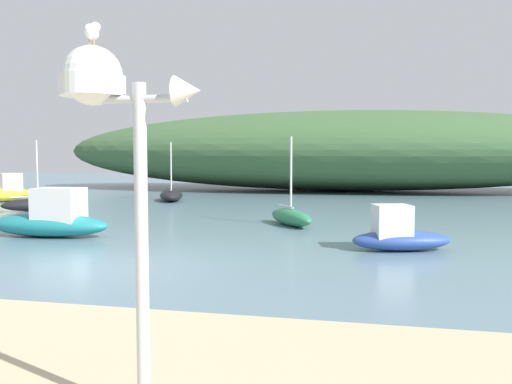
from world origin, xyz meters
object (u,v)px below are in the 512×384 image
object	(u,v)px
sailboat_far_right	(38,204)
motorboat_centre_water	(398,234)
mast_structure	(107,107)
sailboat_inner_mooring	(291,217)
seagull_on_radar	(92,31)
sailboat_near_shore	(171,195)
motorboat_west_reach	(51,219)
motorboat_east_reach	(4,191)

from	to	relation	value
sailboat_far_right	motorboat_centre_water	distance (m)	17.61
mast_structure	sailboat_inner_mooring	bearing A→B (deg)	91.86
sailboat_inner_mooring	motorboat_centre_water	world-z (taller)	sailboat_inner_mooring
seagull_on_radar	sailboat_near_shore	world-z (taller)	seagull_on_radar
mast_structure	seagull_on_radar	size ratio (longest dim) A/B	10.21
seagull_on_radar	motorboat_centre_water	bearing A→B (deg)	72.24
motorboat_west_reach	motorboat_centre_water	distance (m)	10.83
sailboat_far_right	motorboat_west_reach	xyz separation A→B (m)	(5.30, -6.89, 0.25)
mast_structure	sailboat_near_shore	size ratio (longest dim) A/B	0.89
mast_structure	motorboat_west_reach	xyz separation A→B (m)	(-7.66, 10.50, -2.48)
mast_structure	motorboat_centre_water	bearing A→B (deg)	72.95
sailboat_inner_mooring	motorboat_east_reach	xyz separation A→B (m)	(-17.50, 6.61, 0.25)
sailboat_far_right	motorboat_west_reach	world-z (taller)	sailboat_far_right
motorboat_west_reach	seagull_on_radar	bearing A→B (deg)	-54.34
motorboat_west_reach	motorboat_centre_water	world-z (taller)	motorboat_west_reach
motorboat_west_reach	motorboat_east_reach	xyz separation A→B (m)	(-10.32, 10.91, 0.02)
sailboat_inner_mooring	motorboat_east_reach	world-z (taller)	sailboat_inner_mooring
motorboat_centre_water	mast_structure	bearing A→B (deg)	-107.05
mast_structure	motorboat_centre_water	xyz separation A→B (m)	(3.17, 10.34, -2.60)
seagull_on_radar	motorboat_west_reach	size ratio (longest dim) A/B	0.08
motorboat_east_reach	motorboat_centre_water	size ratio (longest dim) A/B	1.30
motorboat_centre_water	motorboat_west_reach	bearing A→B (deg)	179.12
sailboat_far_right	sailboat_near_shore	xyz separation A→B (m)	(4.11, 6.61, -0.00)
mast_structure	motorboat_west_reach	world-z (taller)	mast_structure
sailboat_inner_mooring	motorboat_west_reach	bearing A→B (deg)	-149.04
mast_structure	sailboat_inner_mooring	world-z (taller)	mast_structure
sailboat_inner_mooring	sailboat_near_shore	world-z (taller)	sailboat_near_shore
sailboat_near_shore	motorboat_centre_water	bearing A→B (deg)	-48.67
motorboat_centre_water	sailboat_near_shore	bearing A→B (deg)	131.33
seagull_on_radar	motorboat_centre_water	distance (m)	11.32
motorboat_east_reach	seagull_on_radar	bearing A→B (deg)	-50.18
motorboat_west_reach	motorboat_centre_water	bearing A→B (deg)	-0.88
sailboat_near_shore	motorboat_east_reach	distance (m)	9.49
sailboat_inner_mooring	motorboat_west_reach	distance (m)	8.37
sailboat_near_shore	motorboat_centre_water	distance (m)	18.20
sailboat_near_shore	motorboat_centre_water	size ratio (longest dim) A/B	1.31
motorboat_east_reach	motorboat_centre_water	bearing A→B (deg)	-27.65
sailboat_far_right	sailboat_near_shore	bearing A→B (deg)	58.14
mast_structure	sailboat_far_right	bearing A→B (deg)	126.70
sailboat_near_shore	motorboat_west_reach	distance (m)	13.55
mast_structure	sailboat_far_right	world-z (taller)	mast_structure
mast_structure	seagull_on_radar	distance (m)	0.70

